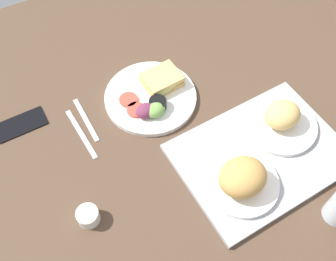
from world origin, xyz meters
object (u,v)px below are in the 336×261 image
bread_plate_far (242,179)px  knife (81,133)px  serving_tray (261,155)px  fork (86,119)px  espresso_cup (88,216)px  plate_with_salad (152,96)px  bread_plate_near (281,119)px  cell_phone (21,124)px

bread_plate_far → knife: bread_plate_far is taller
serving_tray → bread_plate_far: bread_plate_far is taller
fork → knife: size_ratio=0.89×
bread_plate_far → knife: 47.20cm
serving_tray → espresso_cup: espresso_cup is taller
plate_with_salad → knife: 23.76cm
bread_plate_near → plate_with_salad: bearing=-44.3°
cell_phone → fork: bearing=156.1°
bread_plate_near → espresso_cup: (58.41, -0.19, -2.53)cm
bread_plate_near → plate_with_salad: 38.31cm
knife → cell_phone: 18.24cm
bread_plate_near → plate_with_salad: size_ratio=0.74×
plate_with_salad → fork: plate_with_salad is taller
bread_plate_near → fork: (48.03, -29.08, -4.28)cm
espresso_cup → cell_phone: bearing=-79.1°
bread_plate_near → plate_with_salad: (27.36, -26.67, -2.80)cm
espresso_cup → fork: (-10.38, -28.89, -1.75)cm
espresso_cup → cell_phone: (6.95, -36.17, -1.60)cm
espresso_cup → serving_tray: bearing=173.6°
bread_plate_near → knife: (51.03, -25.08, -4.28)cm
bread_plate_far → cell_phone: bearing=-46.3°
serving_tray → knife: 51.09cm
bread_plate_near → espresso_cup: bread_plate_near is taller
bread_plate_near → fork: bearing=-31.2°
serving_tray → espresso_cup: size_ratio=8.04×
bread_plate_far → fork: bearing=-55.3°
bread_plate_far → fork: (27.46, -39.64, -5.46)cm
plate_with_salad → espresso_cup: (31.05, 26.48, 0.27)cm
plate_with_salad → knife: (23.66, 1.58, -1.48)cm
bread_plate_far → plate_with_salad: size_ratio=0.70×
bread_plate_near → espresso_cup: size_ratio=3.68×
serving_tray → bread_plate_far: 12.83cm
fork → knife: same height
espresso_cup → knife: espresso_cup is taller
espresso_cup → knife: size_ratio=0.29×
bread_plate_far → fork: bread_plate_far is taller
plate_with_salad → knife: bearing=3.8°
knife → plate_with_salad: bearing=89.8°
plate_with_salad → cell_phone: plate_with_salad is taller
plate_with_salad → bread_plate_near: bearing=135.7°
espresso_cup → fork: size_ratio=0.33×
bread_plate_near → fork: 56.31cm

